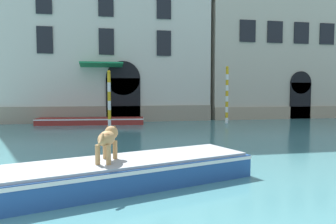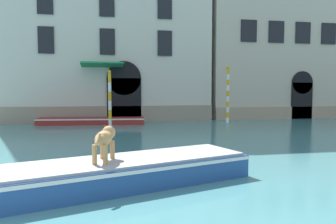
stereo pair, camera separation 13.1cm
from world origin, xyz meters
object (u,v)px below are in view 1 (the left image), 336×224
boat_foreground (111,173)px  mooring_pole_2 (109,99)px  dog_on_deck (108,139)px  mooring_pole_0 (227,94)px  boat_moored_near_palazzo (91,121)px

boat_foreground → mooring_pole_2: size_ratio=2.13×
dog_on_deck → mooring_pole_0: size_ratio=0.30×
boat_foreground → dog_on_deck: 0.82m
boat_moored_near_palazzo → dog_on_deck: bearing=-80.8°
boat_foreground → boat_moored_near_palazzo: (-0.96, 14.39, -0.11)m
dog_on_deck → mooring_pole_0: (8.16, 13.35, 0.80)m
dog_on_deck → boat_foreground: bearing=-91.8°
dog_on_deck → mooring_pole_2: 11.88m
mooring_pole_0 → mooring_pole_2: mooring_pole_0 is taller
boat_moored_near_palazzo → mooring_pole_0: 9.28m
boat_moored_near_palazzo → mooring_pole_2: 3.14m
boat_foreground → mooring_pole_2: mooring_pole_2 is taller
dog_on_deck → mooring_pole_0: 15.67m
dog_on_deck → mooring_pole_0: mooring_pole_0 is taller
boat_foreground → mooring_pole_2: bearing=71.1°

